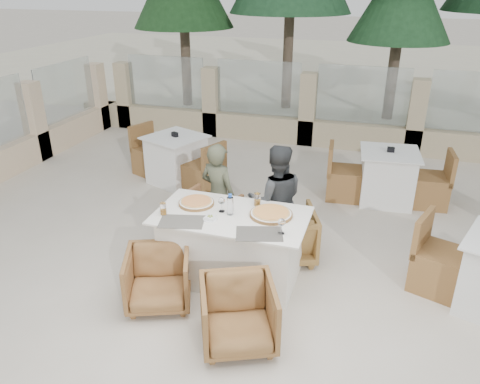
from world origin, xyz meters
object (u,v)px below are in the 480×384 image
(dining_table, at_px, (232,246))
(bg_table_a, at_px, (176,160))
(pizza_left, at_px, (196,202))
(armchair_near_right, at_px, (238,315))
(olive_dish, at_px, (210,217))
(diner_left, at_px, (218,195))
(bg_table_b, at_px, (387,177))
(wine_glass_centre, at_px, (222,204))
(diner_right, at_px, (276,201))
(beer_glass_left, at_px, (163,209))
(water_bottle, at_px, (230,204))
(armchair_far_left, at_px, (206,220))
(beer_glass_right, at_px, (257,200))
(pizza_right, at_px, (271,213))
(armchair_far_right, at_px, (286,234))
(armchair_near_left, at_px, (158,278))
(wine_glass_corner, at_px, (281,225))

(dining_table, relative_size, bg_table_a, 0.98)
(pizza_left, relative_size, armchair_near_right, 0.58)
(olive_dish, xyz_separation_m, diner_left, (-0.21, 0.81, -0.14))
(olive_dish, bearing_deg, bg_table_b, 57.34)
(wine_glass_centre, xyz_separation_m, olive_dish, (-0.05, -0.20, -0.07))
(dining_table, height_order, diner_right, diner_right)
(beer_glass_left, xyz_separation_m, olive_dish, (0.50, 0.05, -0.04))
(water_bottle, height_order, armchair_far_left, water_bottle)
(armchair_far_left, bearing_deg, dining_table, 144.66)
(bg_table_b, bearing_deg, olive_dish, -127.82)
(diner_right, bearing_deg, beer_glass_right, 50.67)
(dining_table, xyz_separation_m, armchair_far_left, (-0.52, 0.59, -0.06))
(armchair_near_right, bearing_deg, beer_glass_right, 73.89)
(pizza_right, xyz_separation_m, bg_table_b, (1.15, 2.42, -0.41))
(diner_right, bearing_deg, armchair_far_left, -15.59)
(pizza_right, distance_m, armchair_far_right, 0.68)
(armchair_far_right, distance_m, armchair_near_left, 1.60)
(olive_dish, distance_m, armchair_far_right, 1.09)
(pizza_left, distance_m, armchair_near_right, 1.44)
(beer_glass_left, bearing_deg, wine_glass_centre, 23.99)
(wine_glass_centre, relative_size, diner_left, 0.14)
(olive_dish, height_order, armchair_near_left, olive_dish)
(armchair_near_right, bearing_deg, wine_glass_centre, 92.32)
(pizza_right, bearing_deg, diner_right, 97.92)
(pizza_right, height_order, armchair_far_left, pizza_right)
(water_bottle, distance_m, armchair_near_left, 1.04)
(diner_right, bearing_deg, diner_left, -19.89)
(pizza_left, height_order, bg_table_b, pizza_left)
(bg_table_b, bearing_deg, beer_glass_left, -134.35)
(olive_dish, xyz_separation_m, bg_table_a, (-1.51, 2.41, -0.41))
(beer_glass_right, bearing_deg, dining_table, -124.08)
(pizza_left, distance_m, olive_dish, 0.39)
(diner_left, bearing_deg, pizza_right, 161.78)
(armchair_far_right, bearing_deg, beer_glass_right, 23.85)
(dining_table, height_order, armchair_near_left, dining_table)
(beer_glass_right, distance_m, bg_table_b, 2.64)
(wine_glass_centre, relative_size, diner_right, 0.14)
(armchair_near_right, bearing_deg, bg_table_b, 47.13)
(wine_glass_corner, bearing_deg, wine_glass_centre, 158.83)
(dining_table, xyz_separation_m, pizza_left, (-0.44, 0.12, 0.41))
(water_bottle, height_order, armchair_near_left, water_bottle)
(beer_glass_left, height_order, beer_glass_right, beer_glass_right)
(dining_table, bearing_deg, water_bottle, 159.99)
(diner_left, bearing_deg, armchair_far_right, -168.72)
(dining_table, xyz_separation_m, armchair_far_right, (0.47, 0.57, -0.07))
(beer_glass_right, bearing_deg, wine_glass_corner, -53.74)
(wine_glass_centre, height_order, bg_table_a, wine_glass_centre)
(diner_left, xyz_separation_m, bg_table_a, (-1.30, 1.60, -0.27))
(wine_glass_centre, relative_size, armchair_far_right, 0.27)
(pizza_left, xyz_separation_m, pizza_right, (0.84, -0.02, 0.00))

